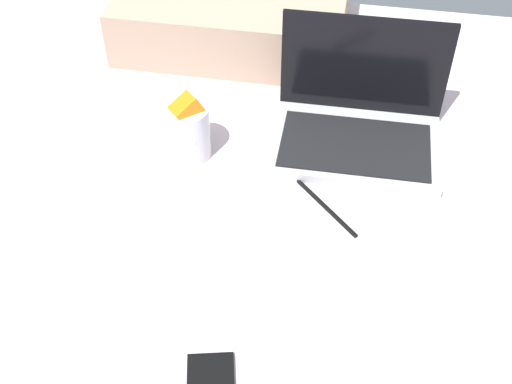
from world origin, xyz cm
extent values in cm
cube|color=silver|center=(0.00, 0.00, 9.00)|extent=(180.00, 140.00, 18.00)
cube|color=#B7BABC|center=(18.60, 11.58, 19.00)|extent=(33.30, 23.44, 2.00)
cube|color=black|center=(18.62, 10.08, 20.20)|extent=(29.22, 17.38, 0.40)
cube|color=black|center=(18.46, 22.58, 30.50)|extent=(33.01, 1.44, 21.00)
cylinder|color=silver|center=(-13.48, 4.47, 23.50)|extent=(9.00, 9.00, 11.00)
cube|color=blue|center=(-13.62, 4.48, 21.51)|extent=(7.31, 5.40, 6.66)
cube|color=#268C33|center=(-13.24, 3.86, 24.12)|extent=(5.11, 6.54, 5.26)
cube|color=orange|center=(-12.70, 4.53, 26.73)|extent=(4.42, 4.79, 4.63)
cube|color=orange|center=(-13.09, 3.99, 29.34)|extent=(7.22, 6.99, 5.69)
cube|color=tan|center=(-13.10, 48.00, 24.50)|extent=(52.00, 36.00, 13.00)
cube|color=black|center=(14.76, -6.02, 18.30)|extent=(12.28, 12.61, 0.60)
camera|label=1|loc=(17.38, -91.22, 104.52)|focal=46.85mm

